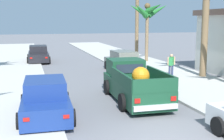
# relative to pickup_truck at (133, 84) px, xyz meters

# --- Properties ---
(sidewalk_left) EXTENTS (5.29, 60.00, 0.12)m
(sidewalk_left) POSITION_rel_pickup_truck_xyz_m (-6.38, 6.59, -0.74)
(sidewalk_left) COLOR beige
(sidewalk_left) RESTS_ON ground
(sidewalk_right) EXTENTS (5.29, 60.00, 0.12)m
(sidewalk_right) POSITION_rel_pickup_truck_xyz_m (4.50, 6.59, -0.74)
(sidewalk_right) COLOR beige
(sidewalk_right) RESTS_ON ground
(curb_left) EXTENTS (0.16, 60.00, 0.10)m
(curb_left) POSITION_rel_pickup_truck_xyz_m (-5.13, 6.59, -0.75)
(curb_left) COLOR silver
(curb_left) RESTS_ON ground
(curb_right) EXTENTS (0.16, 60.00, 0.10)m
(curb_right) POSITION_rel_pickup_truck_xyz_m (3.26, 6.59, -0.75)
(curb_right) COLOR silver
(curb_right) RESTS_ON ground
(pickup_truck) EXTENTS (2.37, 5.29, 1.80)m
(pickup_truck) POSITION_rel_pickup_truck_xyz_m (0.00, 0.00, 0.00)
(pickup_truck) COLOR #19472D
(pickup_truck) RESTS_ON ground
(car_left_near) EXTENTS (2.17, 4.32, 1.54)m
(car_left_near) POSITION_rel_pickup_truck_xyz_m (-4.21, -1.41, -0.08)
(car_left_near) COLOR navy
(car_left_near) RESTS_ON ground
(car_right_near) EXTENTS (2.15, 4.31, 1.54)m
(car_right_near) POSITION_rel_pickup_truck_xyz_m (2.10, 7.77, -0.08)
(car_right_near) COLOR slate
(car_right_near) RESTS_ON ground
(car_left_mid) EXTENTS (2.09, 4.29, 1.54)m
(car_left_mid) POSITION_rel_pickup_truck_xyz_m (-3.86, 14.67, -0.08)
(car_left_mid) COLOR black
(car_left_mid) RESTS_ON ground
(palm_tree_right_mid) EXTENTS (3.71, 3.22, 5.43)m
(palm_tree_right_mid) POSITION_rel_pickup_truck_xyz_m (5.67, 11.69, 3.68)
(palm_tree_right_mid) COLOR #846B4C
(palm_tree_right_mid) RESTS_ON ground
(pedestrian) EXTENTS (0.57, 0.42, 1.59)m
(pedestrian) POSITION_rel_pickup_truck_xyz_m (4.40, 4.59, 0.12)
(pedestrian) COLOR navy
(pedestrian) RESTS_ON ground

